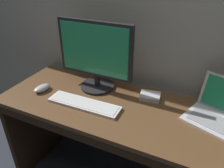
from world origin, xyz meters
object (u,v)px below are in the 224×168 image
wired_keyboard (84,104)px  computer_mouse (42,88)px  external_monitor (95,55)px  external_drive_box (150,96)px  laptop_silver (222,112)px

wired_keyboard → computer_mouse: computer_mouse is taller
external_monitor → external_drive_box: (0.37, 0.03, -0.23)m
wired_keyboard → computer_mouse: size_ratio=3.77×
external_monitor → computer_mouse: 0.43m
computer_mouse → laptop_silver: bearing=19.1°
laptop_silver → external_drive_box: bearing=174.7°
wired_keyboard → computer_mouse: (-0.35, 0.03, 0.01)m
laptop_silver → wired_keyboard: size_ratio=0.87×
laptop_silver → computer_mouse: bearing=-170.7°
laptop_silver → external_monitor: size_ratio=0.79×
computer_mouse → external_drive_box: (0.69, 0.22, -0.00)m
computer_mouse → external_monitor: bearing=40.9°
laptop_silver → computer_mouse: size_ratio=3.27×
external_drive_box → wired_keyboard: bearing=-144.4°
wired_keyboard → external_drive_box: bearing=35.6°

